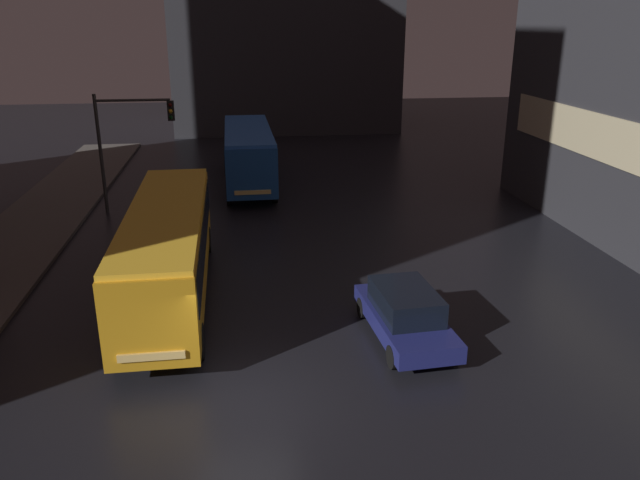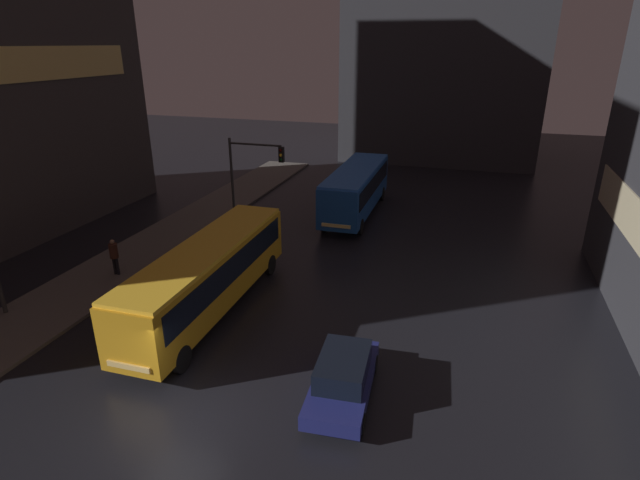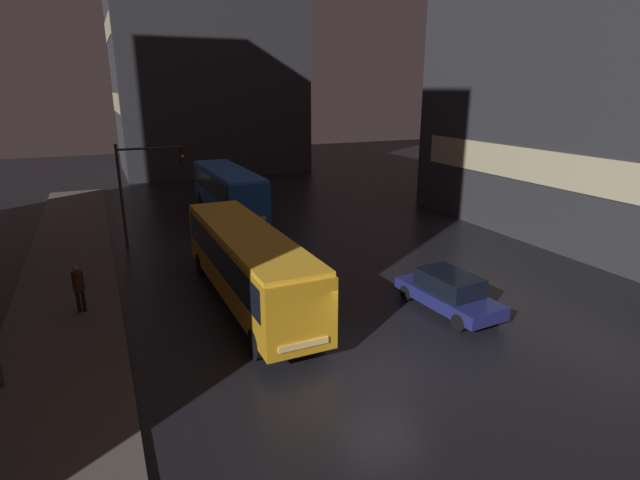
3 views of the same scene
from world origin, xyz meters
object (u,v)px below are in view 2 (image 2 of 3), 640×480
object	(u,v)px
bus_near	(208,271)
pedestrian_near	(114,253)
traffic_light_main	(251,168)
car_taxi	(343,376)
bus_far	(356,186)

from	to	relation	value
bus_near	pedestrian_near	distance (m)	6.37
bus_near	traffic_light_main	xyz separation A→B (m)	(-2.66, 10.25, 1.91)
car_taxi	pedestrian_near	bearing A→B (deg)	-26.57
pedestrian_near	traffic_light_main	distance (m)	9.66
traffic_light_main	bus_near	bearing A→B (deg)	-75.43
bus_far	car_taxi	distance (m)	18.83
bus_far	traffic_light_main	bearing A→B (deg)	37.51
bus_near	car_taxi	world-z (taller)	bus_near
bus_near	pedestrian_near	bearing A→B (deg)	-15.39
traffic_light_main	bus_far	bearing A→B (deg)	38.14
car_taxi	traffic_light_main	xyz separation A→B (m)	(-9.55, 14.00, 3.02)
bus_far	traffic_light_main	xyz separation A→B (m)	(-5.56, -4.37, 1.85)
bus_near	pedestrian_near	world-z (taller)	bus_near
traffic_light_main	car_taxi	bearing A→B (deg)	-55.70
pedestrian_near	traffic_light_main	size ratio (longest dim) A/B	0.33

